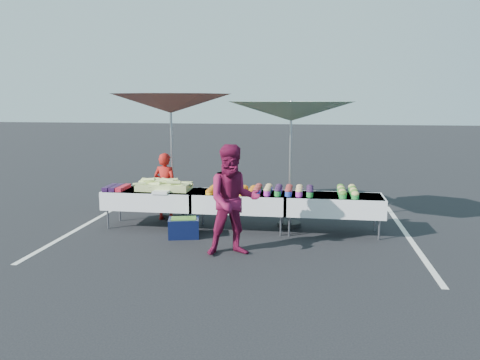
# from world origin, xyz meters

# --- Properties ---
(ground) EXTENTS (80.00, 80.00, 0.00)m
(ground) POSITION_xyz_m (0.00, 0.00, 0.00)
(ground) COLOR black
(stripe_left) EXTENTS (0.10, 5.00, 0.00)m
(stripe_left) POSITION_xyz_m (-3.20, 0.00, 0.00)
(stripe_left) COLOR silver
(stripe_left) RESTS_ON ground
(stripe_right) EXTENTS (0.10, 5.00, 0.00)m
(stripe_right) POSITION_xyz_m (3.20, 0.00, 0.00)
(stripe_right) COLOR silver
(stripe_right) RESTS_ON ground
(table_left) EXTENTS (1.86, 0.81, 0.75)m
(table_left) POSITION_xyz_m (-1.80, 0.00, 0.58)
(table_left) COLOR white
(table_left) RESTS_ON ground
(table_center) EXTENTS (1.86, 0.81, 0.75)m
(table_center) POSITION_xyz_m (0.00, 0.00, 0.58)
(table_center) COLOR white
(table_center) RESTS_ON ground
(table_right) EXTENTS (1.86, 0.81, 0.75)m
(table_right) POSITION_xyz_m (1.80, 0.00, 0.58)
(table_right) COLOR white
(table_right) RESTS_ON ground
(berry_punnets) EXTENTS (0.40, 0.54, 0.08)m
(berry_punnets) POSITION_xyz_m (-2.51, -0.06, 0.79)
(berry_punnets) COLOR black
(berry_punnets) RESTS_ON table_left
(corn_pile) EXTENTS (1.16, 0.57, 0.26)m
(corn_pile) POSITION_xyz_m (-1.56, 0.04, 0.84)
(corn_pile) COLOR #9EAC58
(corn_pile) RESTS_ON table_left
(plastic_bags) EXTENTS (0.30, 0.25, 0.05)m
(plastic_bags) POSITION_xyz_m (-1.50, -0.30, 0.78)
(plastic_bags) COLOR white
(plastic_bags) RESTS_ON table_left
(carrot_bowls) EXTENTS (0.95, 0.69, 0.11)m
(carrot_bowls) POSITION_xyz_m (-0.15, -0.01, 0.80)
(carrot_bowls) COLOR #FFAC1C
(carrot_bowls) RESTS_ON table_center
(potato_cups) EXTENTS (1.14, 0.58, 0.16)m
(potato_cups) POSITION_xyz_m (0.85, 0.00, 0.83)
(potato_cups) COLOR #2741BA
(potato_cups) RESTS_ON table_right
(bean_baskets) EXTENTS (0.36, 0.86, 0.15)m
(bean_baskets) POSITION_xyz_m (2.06, 0.08, 0.82)
(bean_baskets) COLOR #218631
(bean_baskets) RESTS_ON table_right
(vendor) EXTENTS (0.58, 0.43, 1.44)m
(vendor) POSITION_xyz_m (-1.68, 0.55, 0.72)
(vendor) COLOR #AC1813
(vendor) RESTS_ON ground
(customer) EXTENTS (1.06, 0.93, 1.83)m
(customer) POSITION_xyz_m (0.11, -1.49, 0.92)
(customer) COLOR maroon
(customer) RESTS_ON ground
(umbrella_left) EXTENTS (2.71, 2.71, 2.69)m
(umbrella_left) POSITION_xyz_m (-1.60, 0.80, 2.44)
(umbrella_left) COLOR black
(umbrella_left) RESTS_ON ground
(umbrella_right) EXTENTS (2.62, 2.62, 2.53)m
(umbrella_right) POSITION_xyz_m (0.95, 0.40, 2.30)
(umbrella_right) COLOR black
(umbrella_right) RESTS_ON ground
(storage_bin) EXTENTS (0.64, 0.53, 0.37)m
(storage_bin) POSITION_xyz_m (-0.97, -0.65, 0.19)
(storage_bin) COLOR #0B1237
(storage_bin) RESTS_ON ground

